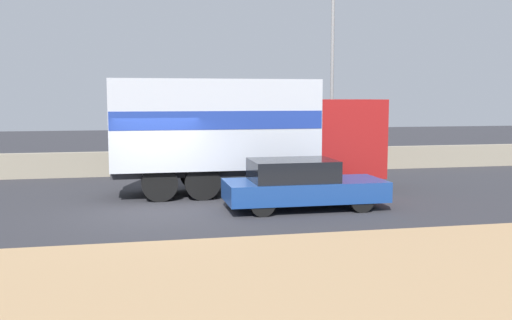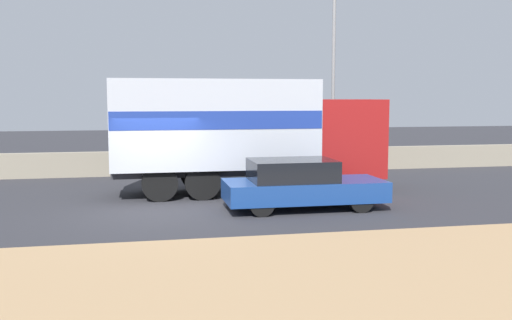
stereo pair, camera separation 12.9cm
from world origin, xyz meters
TOP-DOWN VIEW (x-y plane):
  - ground_plane at (0.00, 0.00)m, footprint 80.00×80.00m
  - dirt_shoulder_foreground at (0.00, -6.80)m, footprint 60.00×6.45m
  - stone_wall_backdrop at (0.00, 7.30)m, footprint 60.00×0.35m
  - street_lamp at (7.14, 6.20)m, footprint 0.56×0.28m
  - box_truck at (2.68, 2.33)m, footprint 8.65×2.55m
  - car_hatchback at (3.87, -0.63)m, footprint 4.42×1.81m

SIDE VIEW (x-z plane):
  - ground_plane at x=0.00m, z-range 0.00..0.00m
  - dirt_shoulder_foreground at x=0.00m, z-range 0.00..0.04m
  - stone_wall_backdrop at x=0.00m, z-range 0.00..0.97m
  - car_hatchback at x=3.87m, z-range 0.00..1.39m
  - box_truck at x=2.68m, z-range 0.28..3.92m
  - street_lamp at x=7.14m, z-range 0.56..8.25m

